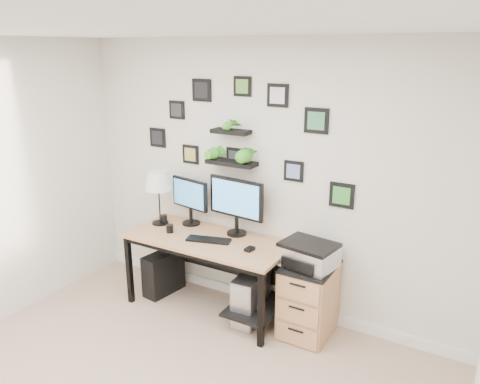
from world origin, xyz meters
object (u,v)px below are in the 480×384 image
Objects in this scene: mug at (170,229)px; file_cabinet at (308,300)px; table_lamp at (158,182)px; pc_tower_black at (164,273)px; monitor_left at (190,198)px; printer at (309,254)px; desk at (212,250)px; monitor_right at (236,202)px; pc_tower_grey at (251,297)px.

file_cabinet is (1.42, 0.15, -0.46)m from mug.
pc_tower_black is (0.05, -0.05, -0.98)m from table_lamp.
table_lamp reaches higher than monitor_left.
table_lamp reaches higher than printer.
desk is 19.74× the size of mug.
pc_tower_grey is at bearing -35.51° from monitor_right.
desk is 3.30× the size of monitor_left.
file_cabinet is at bearing 7.16° from pc_tower_grey.
desk is at bearing 178.62° from pc_tower_grey.
monitor_right reaches higher than pc_tower_black.
monitor_left reaches higher than pc_tower_grey.
table_lamp is 1.27× the size of pc_tower_black.
mug is at bearing -167.70° from desk.
mug is 0.16× the size of printer.
pc_tower_black is 1.61m from file_cabinet.
monitor_left is 5.98× the size of mug.
desk is 0.89m from table_lamp.
desk is 3.24× the size of pc_tower_grey.
file_cabinet is (0.55, 0.07, 0.10)m from pc_tower_grey.
monitor_right is at bearing 25.61° from mug.
monitor_left is at bearing 81.49° from mug.
desk is 1.03m from file_cabinet.
monitor_left reaches higher than printer.
monitor_left is 0.80× the size of monitor_right.
file_cabinet is at bearing 10.21° from pc_tower_black.
file_cabinet is (0.98, 0.06, -0.29)m from desk.
table_lamp is 1.14× the size of pc_tower_grey.
pc_tower_grey is at bearing 5.55° from mug.
desk is 2.64× the size of monitor_right.
file_cabinet is (0.83, -0.13, -0.75)m from monitor_right.
monitor_left reaches higher than desk.
monitor_left is at bearing 153.71° from desk.
monitor_left reaches higher than pc_tower_black.
monitor_right is 0.85m from table_lamp.
desk reaches higher than pc_tower_black.
table_lamp is 1.11× the size of printer.
pc_tower_grey is (0.44, -0.01, -0.39)m from desk.
desk is at bearing 12.30° from mug.
printer is at bearing -174.27° from file_cabinet.
table_lamp is at bearing -179.77° from printer.
pc_tower_grey is (0.28, -0.20, -0.85)m from monitor_right.
mug is (-0.59, -0.29, -0.29)m from monitor_right.
mug reaches higher than pc_tower_black.
monitor_right is 0.72m from mug.
pc_tower_grey is at bearing -172.79° from printer.
monitor_right is (0.16, 0.19, 0.46)m from desk.
monitor_right is at bearing 170.69° from printer.
mug reaches higher than desk.
monitor_right is at bearing 9.50° from table_lamp.
monitor_right is at bearing -0.56° from monitor_left.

